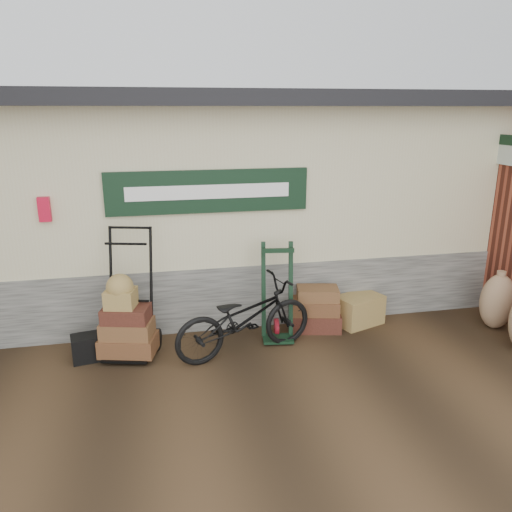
{
  "coord_description": "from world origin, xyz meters",
  "views": [
    {
      "loc": [
        -1.01,
        -5.38,
        2.98
      ],
      "look_at": [
        0.31,
        0.9,
        1.07
      ],
      "focal_mm": 35.0,
      "sensor_mm": 36.0,
      "label": 1
    }
  ],
  "objects_px": {
    "bicycle": "(245,314)",
    "wicker_hamper": "(359,310)",
    "suitcase_stack": "(315,308)",
    "black_trunk": "(85,348)",
    "green_barrow": "(277,292)",
    "porter_trolley": "(129,291)"
  },
  "relations": [
    {
      "from": "green_barrow",
      "to": "porter_trolley",
      "type": "bearing_deg",
      "value": -171.65
    },
    {
      "from": "wicker_hamper",
      "to": "bicycle",
      "type": "xyz_separation_m",
      "value": [
        -1.76,
        -0.56,
        0.32
      ]
    },
    {
      "from": "suitcase_stack",
      "to": "black_trunk",
      "type": "relative_size",
      "value": 2.19
    },
    {
      "from": "green_barrow",
      "to": "wicker_hamper",
      "type": "relative_size",
      "value": 2.02
    },
    {
      "from": "bicycle",
      "to": "wicker_hamper",
      "type": "bearing_deg",
      "value": -87.8
    },
    {
      "from": "black_trunk",
      "to": "bicycle",
      "type": "distance_m",
      "value": 1.99
    },
    {
      "from": "porter_trolley",
      "to": "bicycle",
      "type": "bearing_deg",
      "value": 0.43
    },
    {
      "from": "wicker_hamper",
      "to": "suitcase_stack",
      "type": "bearing_deg",
      "value": -176.7
    },
    {
      "from": "green_barrow",
      "to": "wicker_hamper",
      "type": "height_order",
      "value": "green_barrow"
    },
    {
      "from": "suitcase_stack",
      "to": "black_trunk",
      "type": "height_order",
      "value": "suitcase_stack"
    },
    {
      "from": "green_barrow",
      "to": "suitcase_stack",
      "type": "distance_m",
      "value": 0.7
    },
    {
      "from": "porter_trolley",
      "to": "wicker_hamper",
      "type": "xyz_separation_m",
      "value": [
        3.14,
        0.21,
        -0.6
      ]
    },
    {
      "from": "black_trunk",
      "to": "green_barrow",
      "type": "bearing_deg",
      "value": 2.93
    },
    {
      "from": "black_trunk",
      "to": "bicycle",
      "type": "relative_size",
      "value": 0.17
    },
    {
      "from": "porter_trolley",
      "to": "wicker_hamper",
      "type": "relative_size",
      "value": 2.51
    },
    {
      "from": "porter_trolley",
      "to": "green_barrow",
      "type": "distance_m",
      "value": 1.89
    },
    {
      "from": "porter_trolley",
      "to": "bicycle",
      "type": "distance_m",
      "value": 1.45
    },
    {
      "from": "bicycle",
      "to": "black_trunk",
      "type": "bearing_deg",
      "value": 67.77
    },
    {
      "from": "suitcase_stack",
      "to": "green_barrow",
      "type": "bearing_deg",
      "value": -163.98
    },
    {
      "from": "porter_trolley",
      "to": "wicker_hamper",
      "type": "height_order",
      "value": "porter_trolley"
    },
    {
      "from": "porter_trolley",
      "to": "bicycle",
      "type": "height_order",
      "value": "porter_trolley"
    },
    {
      "from": "black_trunk",
      "to": "wicker_hamper",
      "type": "bearing_deg",
      "value": 5.12
    }
  ]
}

